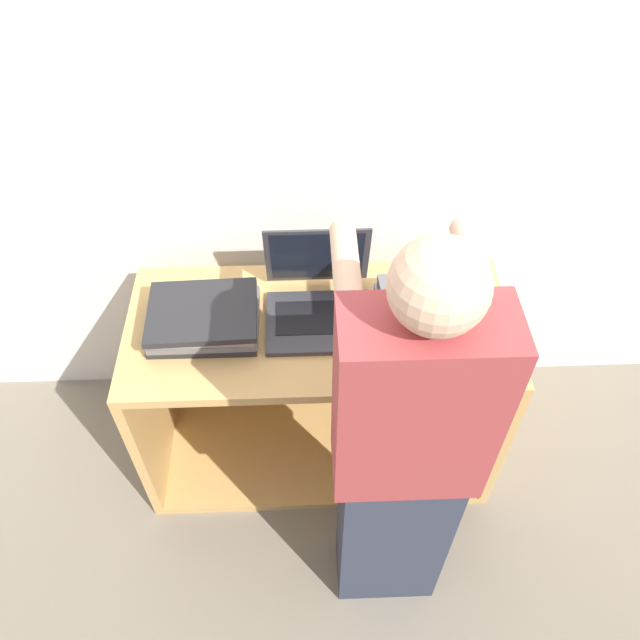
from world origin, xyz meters
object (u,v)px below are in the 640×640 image
laptop_stack_right (433,311)px  laptop_open (318,300)px  person (404,461)px  laptop_stack_left (204,317)px

laptop_stack_right → laptop_open: bearing=171.7°
laptop_open → person: bearing=-70.1°
laptop_open → person: person is taller
laptop_stack_left → laptop_open: bearing=8.2°
laptop_open → laptop_stack_right: 0.39m
laptop_stack_right → person: size_ratio=0.24×
laptop_stack_left → laptop_stack_right: bearing=-0.0°
laptop_open → laptop_stack_left: size_ratio=0.97×
laptop_stack_right → person: person is taller
laptop_stack_right → person: bearing=-107.0°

